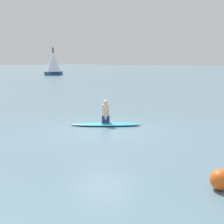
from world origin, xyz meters
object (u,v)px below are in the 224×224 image
at_px(sailboat_center_horizon, 53,62).
at_px(buoy_marker, 221,180).
at_px(person_paddler, 106,112).
at_px(surfboard, 106,124).

height_order(sailboat_center_horizon, buoy_marker, sailboat_center_horizon).
height_order(person_paddler, buoy_marker, person_paddler).
relative_size(person_paddler, buoy_marker, 2.18).
bearing_deg(person_paddler, buoy_marker, -67.97).
height_order(surfboard, person_paddler, person_paddler).
bearing_deg(person_paddler, surfboard, 142.07).
bearing_deg(surfboard, person_paddler, -37.93).
bearing_deg(buoy_marker, surfboard, -120.04).
bearing_deg(sailboat_center_horizon, person_paddler, -131.80).
distance_m(surfboard, person_paddler, 0.53).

